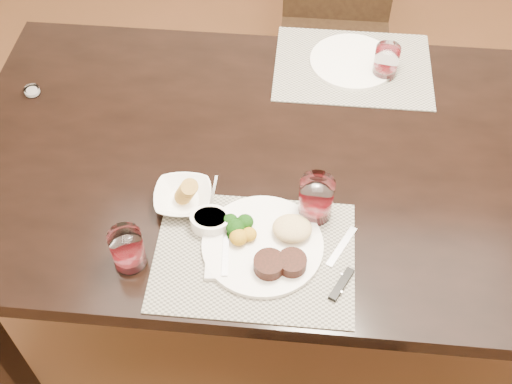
# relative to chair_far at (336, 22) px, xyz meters

# --- Properties ---
(ground_plane) EXTENTS (4.50, 4.50, 0.00)m
(ground_plane) POSITION_rel_chair_far_xyz_m (0.00, -0.93, -0.50)
(ground_plane) COLOR #4D3019
(ground_plane) RESTS_ON ground
(dining_table) EXTENTS (2.00, 1.00, 0.75)m
(dining_table) POSITION_rel_chair_far_xyz_m (0.00, -0.93, 0.16)
(dining_table) COLOR black
(dining_table) RESTS_ON ground
(chair_far) EXTENTS (0.42, 0.42, 0.90)m
(chair_far) POSITION_rel_chair_far_xyz_m (0.00, 0.00, 0.00)
(chair_far) COLOR black
(chair_far) RESTS_ON ground
(placemat_near) EXTENTS (0.46, 0.34, 0.00)m
(placemat_near) POSITION_rel_chair_far_xyz_m (-0.19, -1.25, 0.25)
(placemat_near) COLOR gray
(placemat_near) RESTS_ON dining_table
(placemat_far) EXTENTS (0.46, 0.34, 0.00)m
(placemat_far) POSITION_rel_chair_far_xyz_m (0.03, -0.56, 0.25)
(placemat_far) COLOR gray
(placemat_far) RESTS_ON dining_table
(dinner_plate) EXTENTS (0.28, 0.28, 0.05)m
(dinner_plate) POSITION_rel_chair_far_xyz_m (-0.16, -1.23, 0.27)
(dinner_plate) COLOR white
(dinner_plate) RESTS_ON placemat_near
(napkin_fork) EXTENTS (0.11, 0.17, 0.02)m
(napkin_fork) POSITION_rel_chair_far_xyz_m (-0.26, -1.24, 0.26)
(napkin_fork) COLOR silver
(napkin_fork) RESTS_ON placemat_near
(steak_knife) EXTENTS (0.07, 0.21, 0.01)m
(steak_knife) POSITION_rel_chair_far_xyz_m (0.01, -1.29, 0.26)
(steak_knife) COLOR silver
(steak_knife) RESTS_ON placemat_near
(cracker_bowl) EXTENTS (0.15, 0.15, 0.06)m
(cracker_bowl) POSITION_rel_chair_far_xyz_m (-0.38, -1.11, 0.27)
(cracker_bowl) COLOR white
(cracker_bowl) RESTS_ON placemat_near
(sauce_ramekin) EXTENTS (0.10, 0.15, 0.08)m
(sauce_ramekin) POSITION_rel_chair_far_xyz_m (-0.30, -1.18, 0.27)
(sauce_ramekin) COLOR white
(sauce_ramekin) RESTS_ON placemat_near
(wine_glass_near) EXTENTS (0.08, 0.08, 0.11)m
(wine_glass_near) POSITION_rel_chair_far_xyz_m (-0.06, -1.12, 0.30)
(wine_glass_near) COLOR white
(wine_glass_near) RESTS_ON placemat_near
(far_plate) EXTENTS (0.25, 0.25, 0.01)m
(far_plate) POSITION_rel_chair_far_xyz_m (0.03, -0.55, 0.26)
(far_plate) COLOR white
(far_plate) RESTS_ON placemat_far
(wine_glass_far) EXTENTS (0.07, 0.07, 0.10)m
(wine_glass_far) POSITION_rel_chair_far_xyz_m (0.12, -0.59, 0.29)
(wine_glass_far) COLOR white
(wine_glass_far) RESTS_ON placemat_far
(wine_glass_side) EXTENTS (0.07, 0.07, 0.10)m
(wine_glass_side) POSITION_rel_chair_far_xyz_m (-0.47, -1.29, 0.29)
(wine_glass_side) COLOR white
(wine_glass_side) RESTS_ON dining_table
(salt_cellar) EXTENTS (0.04, 0.04, 0.02)m
(salt_cellar) POSITION_rel_chair_far_xyz_m (-0.87, -0.76, 0.26)
(salt_cellar) COLOR white
(salt_cellar) RESTS_ON dining_table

